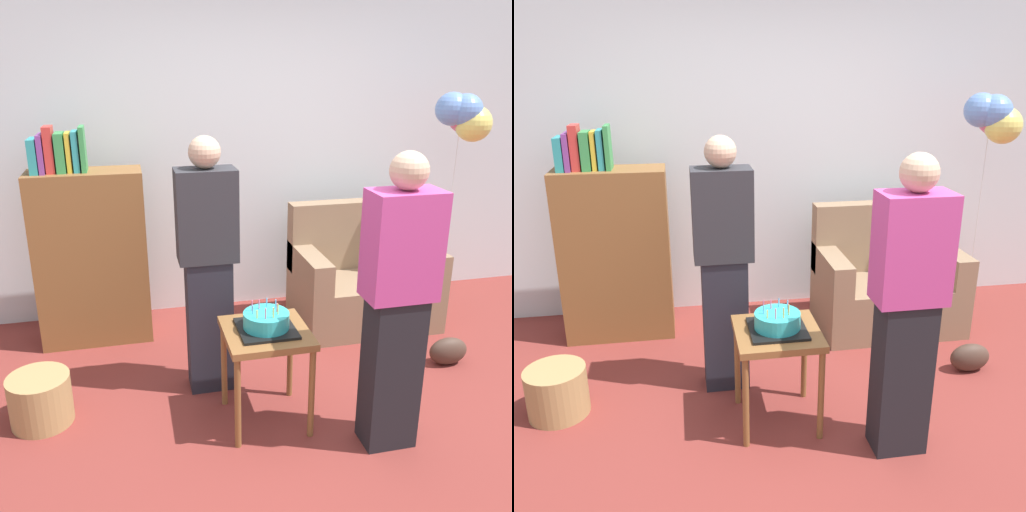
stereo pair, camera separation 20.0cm
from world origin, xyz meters
The scene contains 11 objects.
ground_plane centered at (0.00, 0.00, 0.00)m, with size 8.00×8.00×0.00m, color maroon.
wall_back centered at (0.00, 2.05, 1.35)m, with size 6.00×0.10×2.70m, color silver.
couch centered at (0.84, 1.43, 0.34)m, with size 1.10×0.70×0.96m.
bookshelf centered at (-1.25, 1.59, 0.68)m, with size 0.80×0.36×1.61m.
side_table centered at (-0.25, 0.28, 0.50)m, with size 0.48×0.48×0.59m.
birthday_cake centered at (-0.25, 0.28, 0.64)m, with size 0.32×0.32×0.17m.
person_blowing_candles centered at (-0.51, 0.73, 0.83)m, with size 0.36×0.22×1.63m.
person_holding_cake centered at (0.36, -0.07, 0.83)m, with size 0.36×0.22×1.63m.
wicker_basket centered at (-1.55, 0.56, 0.15)m, with size 0.36×0.36×0.30m, color #A88451.
handbag centered at (1.16, 0.61, 0.10)m, with size 0.28×0.14×0.20m, color #473328.
balloon_bunch centered at (1.55, 1.34, 1.64)m, with size 0.41×0.33×1.82m.
Camera 2 is at (-0.75, -2.47, 2.02)m, focal length 38.70 mm.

